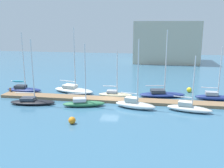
{
  "coord_description": "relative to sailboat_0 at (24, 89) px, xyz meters",
  "views": [
    {
      "loc": [
        6.1,
        -33.36,
        10.5
      ],
      "look_at": [
        0.0,
        2.0,
        2.0
      ],
      "focal_mm": 40.44,
      "sensor_mm": 36.0,
      "label": 1
    }
  ],
  "objects": [
    {
      "name": "dock_piling_near_end",
      "position": [
        -1.22,
        -1.75,
        0.01
      ],
      "size": [
        0.28,
        0.28,
        1.04
      ],
      "primitive_type": "cylinder",
      "color": "#846647",
      "rests_on": "ground_plane"
    },
    {
      "name": "dock_pier",
      "position": [
        14.47,
        -2.67,
        -0.31
      ],
      "size": [
        32.17,
        2.12,
        0.4
      ],
      "primitive_type": "cube",
      "color": "#846647",
      "rests_on": "ground_plane"
    },
    {
      "name": "ground_plane",
      "position": [
        14.47,
        -2.67,
        -0.51
      ],
      "size": [
        120.0,
        120.0,
        0.0
      ],
      "primitive_type": "plane",
      "color": "#386684"
    },
    {
      "name": "sailboat_5",
      "position": [
        18.22,
        -5.2,
        0.08
      ],
      "size": [
        5.47,
        2.66,
        8.8
      ],
      "rotation": [
        0.0,
        0.0,
        -0.21
      ],
      "color": "white",
      "rests_on": "ground_plane"
    },
    {
      "name": "sailboat_6",
      "position": [
        21.69,
        0.77,
        -0.02
      ],
      "size": [
        6.99,
        3.2,
        9.77
      ],
      "rotation": [
        0.0,
        0.0,
        0.18
      ],
      "color": "navy",
      "rests_on": "ground_plane"
    },
    {
      "name": "mooring_buoy_orange",
      "position": [
        11.95,
        -11.53,
        -0.12
      ],
      "size": [
        0.78,
        0.78,
        0.78
      ],
      "primitive_type": "sphere",
      "color": "orange",
      "rests_on": "ground_plane"
    },
    {
      "name": "sailboat_4",
      "position": [
        14.85,
        -0.26,
        -0.09
      ],
      "size": [
        5.06,
        1.55,
        6.9
      ],
      "rotation": [
        0.0,
        0.0,
        0.02
      ],
      "color": "beige",
      "rests_on": "ground_plane"
    },
    {
      "name": "sailboat_7",
      "position": [
        24.89,
        -5.34,
        0.0
      ],
      "size": [
        5.6,
        2.5,
        6.93
      ],
      "rotation": [
        0.0,
        0.0,
        -0.19
      ],
      "color": "white",
      "rests_on": "ground_plane"
    },
    {
      "name": "sailboat_3",
      "position": [
        11.5,
        -5.55,
        -0.01
      ],
      "size": [
        5.73,
        2.78,
        8.2
      ],
      "rotation": [
        0.0,
        0.0,
        0.25
      ],
      "color": "#2D7047",
      "rests_on": "ground_plane"
    },
    {
      "name": "mooring_buoy_yellow",
      "position": [
        26.06,
        4.13,
        -0.11
      ],
      "size": [
        0.8,
        0.8,
        0.8
      ],
      "primitive_type": "sphere",
      "color": "yellow",
      "rests_on": "ground_plane"
    },
    {
      "name": "harbor_building_distant",
      "position": [
        23.36,
        38.25,
        5.16
      ],
      "size": [
        17.55,
        13.5,
        11.34
      ],
      "primitive_type": "cube",
      "color": "#BCB299",
      "rests_on": "ground_plane"
    },
    {
      "name": "sailboat_8",
      "position": [
        29.15,
        0.38,
        -0.0
      ],
      "size": [
        5.64,
        1.7,
        7.6
      ],
      "rotation": [
        0.0,
        0.0,
        -0.04
      ],
      "color": "navy",
      "rests_on": "ground_plane"
    },
    {
      "name": "sailboat_0",
      "position": [
        0.0,
        0.0,
        0.0
      ],
      "size": [
        5.66,
        2.04,
        9.38
      ],
      "rotation": [
        0.0,
        0.0,
        0.03
      ],
      "color": "navy",
      "rests_on": "ground_plane"
    },
    {
      "name": "sailboat_1",
      "position": [
        4.42,
        -5.82,
        -0.08
      ],
      "size": [
        6.28,
        2.8,
        8.74
      ],
      "rotation": [
        0.0,
        0.0,
        0.14
      ],
      "color": "black",
      "rests_on": "ground_plane"
    },
    {
      "name": "sailboat_2",
      "position": [
        7.99,
        0.89,
        0.0
      ],
      "size": [
        7.05,
        3.62,
        10.06
      ],
      "rotation": [
        0.0,
        0.0,
        -0.22
      ],
      "color": "white",
      "rests_on": "ground_plane"
    }
  ]
}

